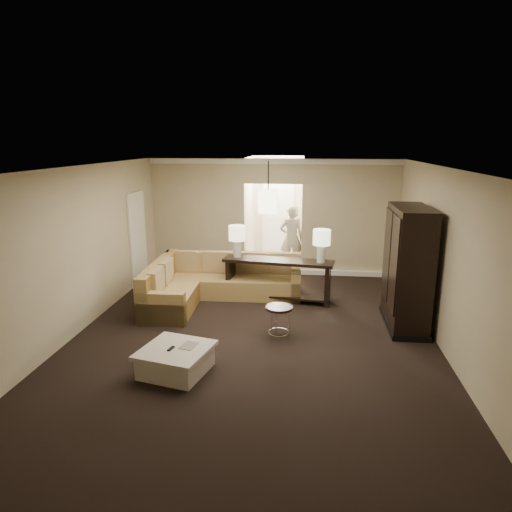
# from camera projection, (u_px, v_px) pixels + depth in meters

# --- Properties ---
(ground) EXTENTS (8.00, 8.00, 0.00)m
(ground) POSITION_uv_depth(u_px,v_px,m) (253.00, 340.00, 7.55)
(ground) COLOR black
(ground) RESTS_ON ground
(wall_back) EXTENTS (6.00, 0.04, 2.80)m
(wall_back) POSITION_uv_depth(u_px,v_px,m) (273.00, 217.00, 11.06)
(wall_back) COLOR beige
(wall_back) RESTS_ON ground
(wall_front) EXTENTS (6.00, 0.04, 2.80)m
(wall_front) POSITION_uv_depth(u_px,v_px,m) (186.00, 393.00, 3.36)
(wall_front) COLOR beige
(wall_front) RESTS_ON ground
(wall_left) EXTENTS (0.04, 8.00, 2.80)m
(wall_left) POSITION_uv_depth(u_px,v_px,m) (73.00, 253.00, 7.55)
(wall_left) COLOR beige
(wall_left) RESTS_ON ground
(wall_right) EXTENTS (0.04, 8.00, 2.80)m
(wall_right) POSITION_uv_depth(u_px,v_px,m) (450.00, 264.00, 6.87)
(wall_right) COLOR beige
(wall_right) RESTS_ON ground
(ceiling) EXTENTS (6.00, 8.00, 0.02)m
(ceiling) POSITION_uv_depth(u_px,v_px,m) (252.00, 168.00, 6.87)
(ceiling) COLOR silver
(ceiling) RESTS_ON wall_back
(crown_molding) EXTENTS (6.00, 0.10, 0.12)m
(crown_molding) POSITION_uv_depth(u_px,v_px,m) (273.00, 161.00, 10.69)
(crown_molding) COLOR white
(crown_molding) RESTS_ON wall_back
(baseboard) EXTENTS (6.00, 0.10, 0.12)m
(baseboard) POSITION_uv_depth(u_px,v_px,m) (272.00, 271.00, 11.34)
(baseboard) COLOR white
(baseboard) RESTS_ON ground
(side_door) EXTENTS (0.05, 0.90, 2.10)m
(side_door) POSITION_uv_depth(u_px,v_px,m) (138.00, 239.00, 10.32)
(side_door) COLOR white
(side_door) RESTS_ON ground
(foyer) EXTENTS (1.44, 2.02, 2.80)m
(foyer) POSITION_uv_depth(u_px,v_px,m) (277.00, 213.00, 12.38)
(foyer) COLOR silver
(foyer) RESTS_ON ground
(sectional_sofa) EXTENTS (2.98, 2.37, 0.88)m
(sectional_sofa) POSITION_uv_depth(u_px,v_px,m) (212.00, 283.00, 9.39)
(sectional_sofa) COLOR brown
(sectional_sofa) RESTS_ON ground
(coffee_table) EXTENTS (1.10, 1.10, 0.38)m
(coffee_table) POSITION_uv_depth(u_px,v_px,m) (176.00, 360.00, 6.46)
(coffee_table) COLOR beige
(coffee_table) RESTS_ON ground
(console_table) EXTENTS (2.28, 0.79, 0.86)m
(console_table) POSITION_uv_depth(u_px,v_px,m) (278.00, 276.00, 9.32)
(console_table) COLOR black
(console_table) RESTS_ON ground
(armoire) EXTENTS (0.63, 1.48, 2.12)m
(armoire) POSITION_uv_depth(u_px,v_px,m) (407.00, 270.00, 7.92)
(armoire) COLOR black
(armoire) RESTS_ON ground
(drink_table) EXTENTS (0.44, 0.44, 0.55)m
(drink_table) POSITION_uv_depth(u_px,v_px,m) (279.00, 316.00, 7.53)
(drink_table) COLOR black
(drink_table) RESTS_ON ground
(table_lamp_left) EXTENTS (0.35, 0.35, 0.66)m
(table_lamp_left) POSITION_uv_depth(u_px,v_px,m) (237.00, 236.00, 9.33)
(table_lamp_left) COLOR white
(table_lamp_left) RESTS_ON console_table
(table_lamp_right) EXTENTS (0.35, 0.35, 0.66)m
(table_lamp_right) POSITION_uv_depth(u_px,v_px,m) (322.00, 241.00, 8.92)
(table_lamp_right) COLOR white
(table_lamp_right) RESTS_ON console_table
(pendant_light) EXTENTS (0.38, 0.38, 1.09)m
(pendant_light) POSITION_uv_depth(u_px,v_px,m) (268.00, 201.00, 9.67)
(pendant_light) COLOR black
(pendant_light) RESTS_ON ceiling
(person) EXTENTS (0.74, 0.57, 1.83)m
(person) POSITION_uv_depth(u_px,v_px,m) (291.00, 235.00, 11.42)
(person) COLOR beige
(person) RESTS_ON ground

